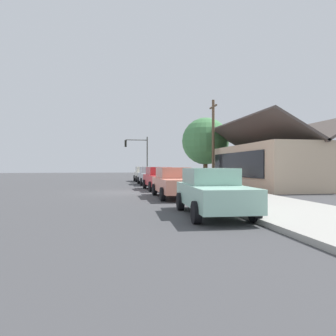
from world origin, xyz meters
The scene contains 12 objects.
ground_plane centered at (0.00, 0.00, 0.00)m, with size 120.00×120.00×0.00m, color #424244.
sidewalk_curb centered at (0.00, 5.60, 0.08)m, with size 60.00×4.20×0.16m, color #A3A099.
car_ivory centered at (-13.93, 2.75, 0.81)m, with size 4.54×1.99×1.59m.
car_silver centered at (-8.08, 2.72, 0.82)m, with size 4.86×1.99×1.59m.
car_cherry centered at (-1.90, 2.67, 0.81)m, with size 4.57×2.08×1.59m.
car_coral centered at (3.64, 2.61, 0.82)m, with size 4.86×1.94×1.59m.
car_seafoam centered at (9.70, 2.74, 0.81)m, with size 4.64×2.16×1.59m.
storefront_building centered at (-2.67, 11.98, 1.76)m, with size 12.13×7.03×5.15m.
shade_tree centered at (-10.22, 8.55, 4.13)m, with size 4.65×4.65×6.47m.
traffic_light_main centered at (-18.09, 2.54, 3.49)m, with size 0.37×2.79×5.20m.
utility_pole_wooden centered at (-6.73, 8.20, 3.93)m, with size 1.80×0.24×7.50m.
fire_hydrant_red centered at (-11.34, 4.20, 0.50)m, with size 0.22×0.22×0.71m.
Camera 1 is at (19.93, -0.61, 1.67)m, focal length 33.67 mm.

